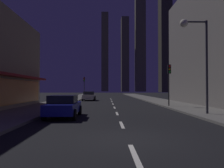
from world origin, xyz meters
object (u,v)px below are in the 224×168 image
object	(u,v)px
car_parked_near	(64,106)
street_lamp_right	(195,43)
traffic_light_near_right	(169,76)
traffic_light_far_left	(84,83)
fire_hydrant_far_left	(63,101)
car_parked_far	(89,96)

from	to	relation	value
car_parked_near	street_lamp_right	bearing A→B (deg)	4.06
traffic_light_near_right	traffic_light_far_left	bearing A→B (deg)	114.07
fire_hydrant_far_left	street_lamp_right	world-z (taller)	street_lamp_right
fire_hydrant_far_left	traffic_light_near_right	bearing A→B (deg)	-18.72
car_parked_far	street_lamp_right	xyz separation A→B (m)	(8.98, -20.35, 4.33)
car_parked_near	car_parked_far	world-z (taller)	same
car_parked_near	traffic_light_near_right	world-z (taller)	traffic_light_near_right
traffic_light_near_right	traffic_light_far_left	xyz separation A→B (m)	(-11.00, 24.62, 0.00)
fire_hydrant_far_left	traffic_light_near_right	size ratio (longest dim) A/B	0.16
car_parked_far	traffic_light_near_right	world-z (taller)	traffic_light_near_right
traffic_light_near_right	traffic_light_far_left	size ratio (longest dim) A/B	1.00
traffic_light_far_left	street_lamp_right	size ratio (longest dim) A/B	0.64
car_parked_far	traffic_light_near_right	distance (m)	16.47
traffic_light_far_left	street_lamp_right	distance (m)	33.35
traffic_light_near_right	street_lamp_right	size ratio (longest dim) A/B	0.64
car_parked_far	traffic_light_far_left	world-z (taller)	traffic_light_far_left
street_lamp_right	fire_hydrant_far_left	bearing A→B (deg)	136.50
car_parked_far	fire_hydrant_far_left	size ratio (longest dim) A/B	6.48
car_parked_near	car_parked_far	distance (m)	20.99
car_parked_near	traffic_light_near_right	size ratio (longest dim) A/B	1.01
traffic_light_near_right	street_lamp_right	bearing A→B (deg)	-91.01
car_parked_near	street_lamp_right	world-z (taller)	street_lamp_right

